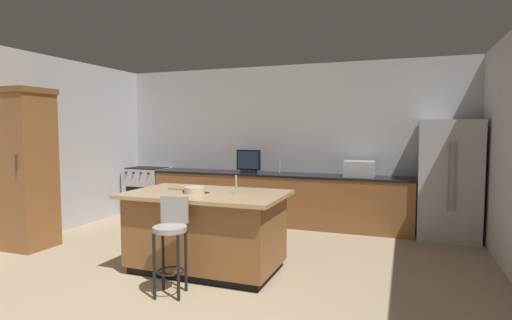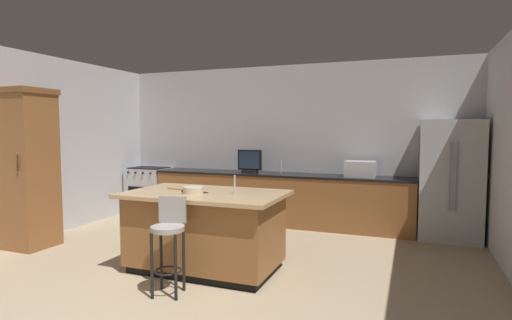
{
  "view_description": "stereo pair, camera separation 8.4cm",
  "coord_description": "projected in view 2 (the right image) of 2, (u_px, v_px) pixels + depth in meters",
  "views": [
    {
      "loc": [
        2.08,
        -2.36,
        1.68
      ],
      "look_at": [
        0.08,
        3.08,
        1.24
      ],
      "focal_mm": 28.45,
      "sensor_mm": 36.0,
      "label": 1
    },
    {
      "loc": [
        2.16,
        -2.33,
        1.68
      ],
      "look_at": [
        0.08,
        3.08,
        1.24
      ],
      "focal_mm": 28.45,
      "sensor_mm": 36.0,
      "label": 2
    }
  ],
  "objects": [
    {
      "name": "microwave",
      "position": [
        360.0,
        169.0,
        6.64
      ],
      "size": [
        0.48,
        0.36,
        0.26
      ],
      "primitive_type": "cube",
      "color": "#B7BABF",
      "rests_on": "counter_back"
    },
    {
      "name": "wall_back",
      "position": [
        286.0,
        144.0,
        7.46
      ],
      "size": [
        6.93,
        0.12,
        2.84
      ],
      "primitive_type": "cube",
      "color": "#BCBCC1",
      "rests_on": "ground_plane"
    },
    {
      "name": "refrigerator",
      "position": [
        450.0,
        180.0,
        6.13
      ],
      "size": [
        0.88,
        0.73,
        1.82
      ],
      "color": "#B7BABF",
      "rests_on": "ground_plane"
    },
    {
      "name": "cell_phone",
      "position": [
        201.0,
        193.0,
        4.72
      ],
      "size": [
        0.13,
        0.17,
        0.01
      ],
      "primitive_type": "cube",
      "rotation": [
        0.0,
        0.0,
        -0.42
      ],
      "color": "black",
      "rests_on": "kitchen_island"
    },
    {
      "name": "sink_faucet_island",
      "position": [
        235.0,
        185.0,
        4.65
      ],
      "size": [
        0.02,
        0.02,
        0.22
      ],
      "primitive_type": "cylinder",
      "color": "#B2B2B7",
      "rests_on": "kitchen_island"
    },
    {
      "name": "fruit_bowl",
      "position": [
        193.0,
        190.0,
        4.72
      ],
      "size": [
        0.24,
        0.24,
        0.07
      ],
      "primitive_type": "cylinder",
      "color": "beige",
      "rests_on": "kitchen_island"
    },
    {
      "name": "counter_back",
      "position": [
        277.0,
        199.0,
        7.2
      ],
      "size": [
        4.63,
        0.62,
        0.9
      ],
      "color": "brown",
      "rests_on": "ground_plane"
    },
    {
      "name": "cabinet_tower",
      "position": [
        29.0,
        166.0,
        5.73
      ],
      "size": [
        0.63,
        0.63,
        2.25
      ],
      "color": "brown",
      "rests_on": "ground_plane"
    },
    {
      "name": "bar_stool_center",
      "position": [
        169.0,
        236.0,
        4.12
      ],
      "size": [
        0.35,
        0.37,
        0.99
      ],
      "rotation": [
        0.0,
        0.0,
        0.22
      ],
      "color": "gray",
      "rests_on": "ground_plane"
    },
    {
      "name": "kitchen_island",
      "position": [
        205.0,
        230.0,
        4.83
      ],
      "size": [
        1.87,
        1.12,
        0.94
      ],
      "color": "black",
      "rests_on": "ground_plane"
    },
    {
      "name": "cutting_board",
      "position": [
        185.0,
        188.0,
        5.05
      ],
      "size": [
        0.39,
        0.26,
        0.02
      ],
      "primitive_type": "cube",
      "rotation": [
        0.0,
        0.0,
        -0.13
      ],
      "color": "#A87F51",
      "rests_on": "kitchen_island"
    },
    {
      "name": "tv_monitor",
      "position": [
        250.0,
        162.0,
        7.28
      ],
      "size": [
        0.45,
        0.16,
        0.41
      ],
      "color": "black",
      "rests_on": "counter_back"
    },
    {
      "name": "tv_remote",
      "position": [
        185.0,
        192.0,
        4.79
      ],
      "size": [
        0.15,
        0.15,
        0.02
      ],
      "primitive_type": "cube",
      "rotation": [
        0.0,
        0.0,
        0.74
      ],
      "color": "black",
      "rests_on": "kitchen_island"
    },
    {
      "name": "range_oven",
      "position": [
        149.0,
        190.0,
        8.17
      ],
      "size": [
        0.78,
        0.63,
        0.92
      ],
      "color": "#B7BABF",
      "rests_on": "ground_plane"
    },
    {
      "name": "sink_faucet_back",
      "position": [
        281.0,
        166.0,
        7.24
      ],
      "size": [
        0.02,
        0.02,
        0.24
      ],
      "primitive_type": "cylinder",
      "color": "#B2B2B7",
      "rests_on": "counter_back"
    },
    {
      "name": "wall_left",
      "position": [
        43.0,
        146.0,
        6.38
      ],
      "size": [
        0.12,
        5.24,
        2.84
      ],
      "primitive_type": "cube",
      "color": "#BCBCC1",
      "rests_on": "ground_plane"
    }
  ]
}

